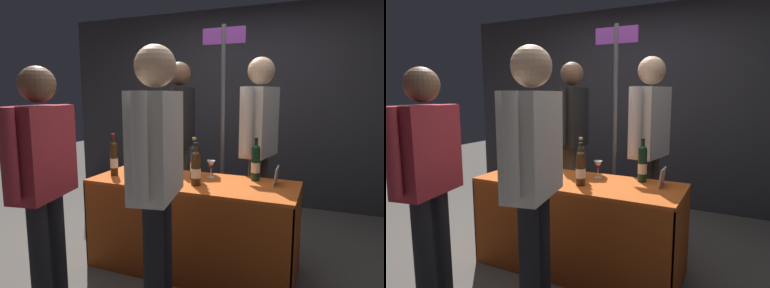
# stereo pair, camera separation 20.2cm
# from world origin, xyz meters

# --- Properties ---
(ground_plane) EXTENTS (12.00, 12.00, 0.00)m
(ground_plane) POSITION_xyz_m (0.00, 0.00, 0.00)
(ground_plane) COLOR #514C47
(back_partition) EXTENTS (5.39, 0.12, 2.54)m
(back_partition) POSITION_xyz_m (0.00, 1.97, 1.27)
(back_partition) COLOR #2D2D33
(back_partition) RESTS_ON ground_plane
(tasting_table) EXTENTS (1.66, 0.63, 0.75)m
(tasting_table) POSITION_xyz_m (0.00, 0.00, 0.51)
(tasting_table) COLOR #B74C19
(tasting_table) RESTS_ON ground_plane
(featured_wine_bottle) EXTENTS (0.07, 0.07, 0.35)m
(featured_wine_bottle) POSITION_xyz_m (0.47, 0.20, 0.90)
(featured_wine_bottle) COLOR black
(featured_wine_bottle) RESTS_ON tasting_table
(display_bottle_0) EXTENTS (0.07, 0.07, 0.35)m
(display_bottle_0) POSITION_xyz_m (-0.01, 0.06, 0.89)
(display_bottle_0) COLOR #192333
(display_bottle_0) RESTS_ON tasting_table
(display_bottle_1) EXTENTS (0.08, 0.08, 0.34)m
(display_bottle_1) POSITION_xyz_m (-0.26, -0.17, 0.89)
(display_bottle_1) COLOR #38230F
(display_bottle_1) RESTS_ON tasting_table
(display_bottle_2) EXTENTS (0.07, 0.07, 0.36)m
(display_bottle_2) POSITION_xyz_m (-0.69, -0.08, 0.90)
(display_bottle_2) COLOR #38230F
(display_bottle_2) RESTS_ON tasting_table
(display_bottle_3) EXTENTS (0.07, 0.07, 0.36)m
(display_bottle_3) POSITION_xyz_m (-0.56, -0.06, 0.90)
(display_bottle_3) COLOR black
(display_bottle_3) RESTS_ON tasting_table
(display_bottle_4) EXTENTS (0.07, 0.07, 0.33)m
(display_bottle_4) POSITION_xyz_m (-0.46, 0.04, 0.88)
(display_bottle_4) COLOR black
(display_bottle_4) RESTS_ON tasting_table
(display_bottle_5) EXTENTS (0.08, 0.08, 0.33)m
(display_bottle_5) POSITION_xyz_m (0.08, -0.11, 0.89)
(display_bottle_5) COLOR #38230F
(display_bottle_5) RESTS_ON tasting_table
(wine_glass_near_vendor) EXTENTS (0.07, 0.07, 0.15)m
(wine_glass_near_vendor) POSITION_xyz_m (0.11, 0.16, 0.85)
(wine_glass_near_vendor) COLOR silver
(wine_glass_near_vendor) RESTS_ON tasting_table
(wine_glass_mid) EXTENTS (0.07, 0.07, 0.13)m
(wine_glass_mid) POSITION_xyz_m (-0.37, -0.14, 0.84)
(wine_glass_mid) COLOR silver
(wine_glass_mid) RESTS_ON tasting_table
(brochure_stand) EXTENTS (0.03, 0.17, 0.14)m
(brochure_stand) POSITION_xyz_m (0.64, 0.13, 0.82)
(brochure_stand) COLOR silver
(brochure_stand) RESTS_ON tasting_table
(vendor_presenter) EXTENTS (0.26, 0.63, 1.77)m
(vendor_presenter) POSITION_xyz_m (-0.46, 0.78, 1.08)
(vendor_presenter) COLOR #4C4233
(vendor_presenter) RESTS_ON ground_plane
(vendor_assistant) EXTENTS (0.28, 0.58, 1.76)m
(vendor_assistant) POSITION_xyz_m (0.42, 0.60, 1.07)
(vendor_assistant) COLOR #4C4233
(vendor_assistant) RESTS_ON ground_plane
(taster_foreground_right) EXTENTS (0.29, 0.61, 1.71)m
(taster_foreground_right) POSITION_xyz_m (0.10, -0.77, 1.04)
(taster_foreground_right) COLOR black
(taster_foreground_right) RESTS_ON ground_plane
(taster_foreground_left) EXTENTS (0.29, 0.61, 1.61)m
(taster_foreground_left) POSITION_xyz_m (-0.64, -0.90, 0.97)
(taster_foreground_left) COLOR black
(taster_foreground_left) RESTS_ON ground_plane
(booth_signpost) EXTENTS (0.44, 0.04, 2.12)m
(booth_signpost) POSITION_xyz_m (-0.02, 0.88, 1.27)
(booth_signpost) COLOR #47474C
(booth_signpost) RESTS_ON ground_plane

